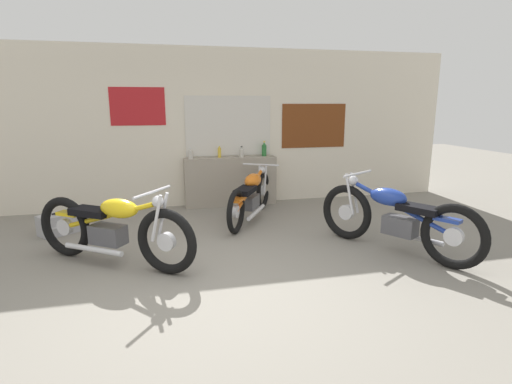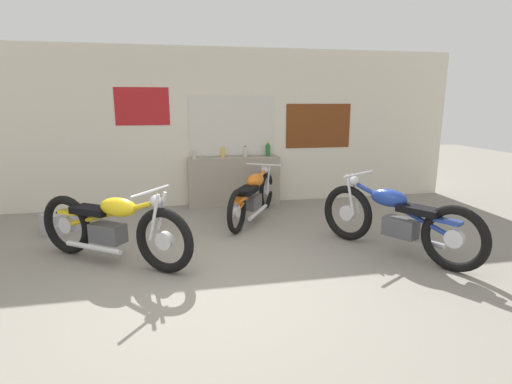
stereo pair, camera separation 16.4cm
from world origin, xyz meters
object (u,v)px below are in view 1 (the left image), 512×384
at_px(bottle_leftmost, 191,154).
at_px(bottle_right_center, 264,149).
at_px(motorcycle_orange, 251,195).
at_px(motorcycle_yellow, 112,228).
at_px(hard_case_silver, 60,224).
at_px(bottle_left_center, 219,152).
at_px(bottle_center, 242,152).
at_px(motorcycle_blue, 395,218).

relative_size(bottle_leftmost, bottle_right_center, 0.72).
distance_m(bottle_leftmost, motorcycle_orange, 1.40).
xyz_separation_m(motorcycle_yellow, hard_case_silver, (-0.88, 1.36, -0.29)).
distance_m(bottle_left_center, motorcycle_yellow, 2.97).
bearing_deg(hard_case_silver, motorcycle_yellow, -56.94).
bearing_deg(bottle_left_center, motorcycle_orange, -70.84).
bearing_deg(bottle_leftmost, motorcycle_orange, -47.02).
bearing_deg(bottle_center, bottle_leftmost, -177.76).
xyz_separation_m(bottle_leftmost, bottle_left_center, (0.52, 0.08, 0.02)).
distance_m(bottle_left_center, bottle_center, 0.40).
distance_m(bottle_center, motorcycle_orange, 1.12).
xyz_separation_m(bottle_center, motorcycle_blue, (1.40, -2.79, -0.53)).
xyz_separation_m(bottle_right_center, motorcycle_yellow, (-2.44, -2.45, -0.57)).
bearing_deg(bottle_right_center, bottle_center, -172.33).
distance_m(motorcycle_yellow, motorcycle_blue, 3.42).
relative_size(bottle_center, bottle_right_center, 0.72).
bearing_deg(bottle_leftmost, bottle_center, 2.24).
height_order(bottle_leftmost, motorcycle_yellow, bottle_leftmost).
distance_m(bottle_left_center, motorcycle_orange, 1.22).
relative_size(bottle_right_center, motorcycle_orange, 0.15).
xyz_separation_m(bottle_leftmost, hard_case_silver, (-1.97, -0.99, -0.83)).
distance_m(bottle_leftmost, motorcycle_yellow, 2.65).
height_order(bottle_right_center, motorcycle_blue, bottle_right_center).
height_order(bottle_leftmost, hard_case_silver, bottle_leftmost).
bearing_deg(bottle_right_center, bottle_left_center, -179.07).
relative_size(motorcycle_orange, motorcycle_yellow, 1.00).
xyz_separation_m(bottle_center, motorcycle_yellow, (-2.01, -2.39, -0.54)).
xyz_separation_m(motorcycle_yellow, motorcycle_blue, (3.40, -0.41, 0.01)).
distance_m(bottle_center, bottle_right_center, 0.44).
bearing_deg(bottle_right_center, hard_case_silver, -161.90).
bearing_deg(motorcycle_yellow, bottle_center, 49.97).
bearing_deg(bottle_right_center, motorcycle_yellow, -134.95).
distance_m(bottle_leftmost, bottle_center, 0.92).
distance_m(motorcycle_yellow, hard_case_silver, 1.65).
height_order(motorcycle_blue, hard_case_silver, motorcycle_blue).
height_order(bottle_left_center, motorcycle_orange, bottle_left_center).
bearing_deg(motorcycle_yellow, motorcycle_orange, 35.87).
distance_m(bottle_right_center, motorcycle_yellow, 3.50).
height_order(bottle_center, bottle_right_center, bottle_right_center).
distance_m(bottle_right_center, motorcycle_orange, 1.28).
bearing_deg(bottle_left_center, bottle_right_center, 0.93).
xyz_separation_m(motorcycle_orange, motorcycle_blue, (1.44, -1.82, 0.03)).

